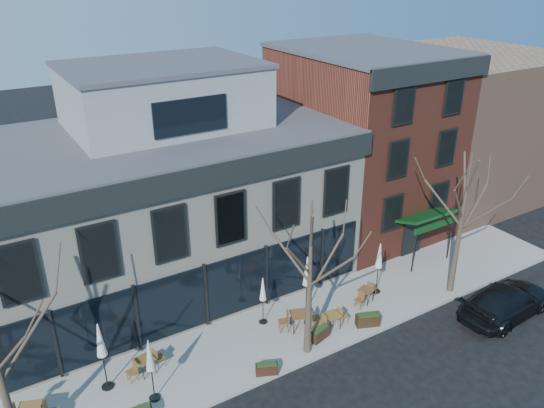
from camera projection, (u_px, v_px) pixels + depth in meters
ground at (207, 328)px, 24.83m from camera, size 120.00×120.00×0.00m
sidewalk_front at (290, 329)px, 24.67m from camera, size 33.50×4.70×0.15m
corner_building at (161, 198)px, 26.82m from camera, size 18.39×10.39×11.10m
red_brick_building at (361, 140)px, 32.50m from camera, size 8.20×11.78×11.18m
bg_building at (458, 123)px, 38.29m from camera, size 12.00×12.00×10.00m
tree_mid at (310, 280)px, 21.64m from camera, size 3.50×3.55×7.04m
tree_right at (461, 223)px, 25.82m from camera, size 3.72×3.77×7.48m
parked_sedan at (507, 301)px, 25.42m from camera, size 5.55×2.55×1.57m
cafe_set_1 at (146, 364)px, 21.72m from camera, size 1.75×0.80×0.90m
cafe_set_3 at (299, 319)px, 24.30m from camera, size 2.02×1.19×1.04m
cafe_set_4 at (332, 320)px, 24.42m from camera, size 1.70×0.69×0.90m
cafe_set_5 at (366, 294)px, 26.31m from camera, size 1.70×0.96×0.88m
umbrella_0 at (101, 343)px, 20.26m from camera, size 0.50×0.50×3.10m
umbrella_1 at (150, 358)px, 19.79m from camera, size 0.45×0.45×2.83m
umbrella_2 at (263, 291)px, 24.26m from camera, size 0.39×0.39×2.45m
umbrella_3 at (307, 274)px, 24.70m from camera, size 0.50×0.50×3.14m
umbrella_4 at (379, 258)px, 26.46m from camera, size 0.45×0.45×2.82m
planter_1 at (267, 369)px, 21.78m from camera, size 0.98×0.70×0.51m
planter_2 at (320, 333)px, 23.79m from camera, size 1.09×0.66×0.57m
planter_3 at (368, 320)px, 24.67m from camera, size 1.19×0.81×0.62m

